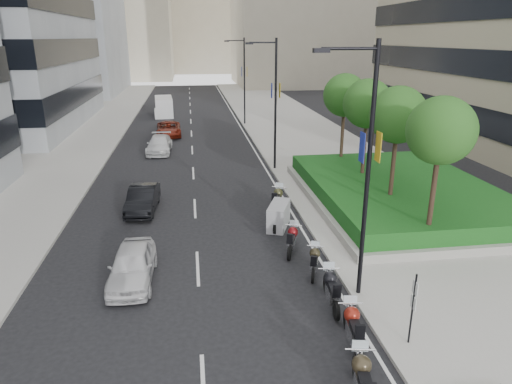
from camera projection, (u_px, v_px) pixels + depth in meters
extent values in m
plane|color=black|center=(245.00, 321.00, 15.27)|extent=(160.00, 160.00, 0.00)
cube|color=#9E9B93|center=(300.00, 134.00, 44.57)|extent=(10.00, 100.00, 0.15)
cube|color=#9E9B93|center=(76.00, 140.00, 41.74)|extent=(8.00, 100.00, 0.15)
cube|color=silver|center=(246.00, 136.00, 43.88)|extent=(0.12, 100.00, 0.01)
cube|color=silver|center=(192.00, 138.00, 43.18)|extent=(0.12, 100.00, 0.01)
cube|color=gray|center=(399.00, 198.00, 25.87)|extent=(10.00, 14.00, 0.40)
cube|color=#123D11|center=(400.00, 188.00, 25.68)|extent=(9.40, 13.40, 0.80)
cylinder|color=#332319|center=(432.00, 198.00, 19.34)|extent=(0.22, 0.22, 4.00)
sphere|color=#194716|center=(441.00, 131.00, 18.41)|extent=(2.80, 2.80, 2.80)
cylinder|color=#332319|center=(392.00, 172.00, 23.09)|extent=(0.22, 0.22, 4.00)
sphere|color=#194716|center=(398.00, 115.00, 22.16)|extent=(2.80, 2.80, 2.80)
cylinder|color=#332319|center=(364.00, 153.00, 26.84)|extent=(0.22, 0.22, 4.00)
sphere|color=#194716|center=(368.00, 104.00, 25.90)|extent=(2.80, 2.80, 2.80)
cylinder|color=#332319|center=(342.00, 139.00, 30.59)|extent=(0.22, 0.22, 4.00)
sphere|color=#194716|center=(345.00, 95.00, 29.65)|extent=(2.80, 2.80, 2.80)
cylinder|color=black|center=(367.00, 179.00, 15.34)|extent=(0.16, 0.16, 9.00)
cylinder|color=black|center=(350.00, 49.00, 13.86)|extent=(1.80, 0.10, 0.10)
cube|color=black|center=(321.00, 50.00, 13.76)|extent=(0.50, 0.22, 0.14)
cube|color=gold|center=(378.00, 147.00, 15.02)|extent=(0.02, 0.45, 1.00)
cube|color=navy|center=(362.00, 147.00, 14.94)|extent=(0.02, 0.45, 1.00)
cylinder|color=black|center=(275.00, 107.00, 31.27)|extent=(0.16, 0.16, 9.00)
cylinder|color=black|center=(263.00, 42.00, 29.79)|extent=(1.80, 0.10, 0.10)
cube|color=black|center=(249.00, 43.00, 29.69)|extent=(0.50, 0.22, 0.14)
cube|color=gold|center=(280.00, 90.00, 30.95)|extent=(0.02, 0.45, 1.00)
cube|color=navy|center=(272.00, 91.00, 30.87)|extent=(0.02, 0.45, 1.00)
cylinder|color=black|center=(244.00, 82.00, 48.13)|extent=(0.16, 0.16, 9.00)
cylinder|color=black|center=(235.00, 41.00, 46.66)|extent=(1.80, 0.10, 0.10)
cube|color=black|center=(227.00, 41.00, 46.56)|extent=(0.50, 0.22, 0.14)
cube|color=gold|center=(247.00, 72.00, 47.82)|extent=(0.02, 0.45, 1.00)
cube|color=navy|center=(242.00, 72.00, 47.74)|extent=(0.02, 0.45, 1.00)
cylinder|color=black|center=(412.00, 311.00, 13.64)|extent=(0.06, 0.06, 2.50)
cube|color=silver|center=(415.00, 288.00, 13.38)|extent=(0.02, 0.32, 0.42)
cube|color=silver|center=(413.00, 303.00, 13.54)|extent=(0.02, 0.32, 0.42)
cylinder|color=black|center=(356.00, 369.00, 12.60)|extent=(0.26, 0.69, 0.68)
sphere|color=#332B1C|center=(362.00, 365.00, 11.86)|extent=(0.53, 0.53, 0.53)
cylinder|color=silver|center=(360.00, 350.00, 12.07)|extent=(0.81, 0.21, 0.05)
cylinder|color=black|center=(359.00, 354.00, 13.19)|extent=(0.21, 0.66, 0.65)
cylinder|color=black|center=(347.00, 320.00, 14.78)|extent=(0.21, 0.66, 0.65)
cube|color=silver|center=(353.00, 332.00, 13.88)|extent=(0.42, 0.92, 0.44)
sphere|color=maroon|center=(352.00, 315.00, 14.08)|extent=(0.50, 0.50, 0.50)
cube|color=black|center=(357.00, 329.00, 13.47)|extent=(0.39, 0.82, 0.17)
cylinder|color=silver|center=(350.00, 303.00, 14.27)|extent=(0.78, 0.15, 0.05)
cylinder|color=black|center=(336.00, 311.00, 15.29)|extent=(0.19, 0.67, 0.66)
cylinder|color=black|center=(326.00, 285.00, 16.89)|extent=(0.19, 0.67, 0.66)
cube|color=silver|center=(332.00, 293.00, 15.99)|extent=(0.40, 0.93, 0.45)
sphere|color=black|center=(330.00, 278.00, 16.19)|extent=(0.51, 0.51, 0.51)
cube|color=black|center=(334.00, 290.00, 15.58)|extent=(0.37, 0.82, 0.17)
cylinder|color=silver|center=(329.00, 269.00, 16.38)|extent=(0.79, 0.13, 0.05)
cylinder|color=black|center=(313.00, 276.00, 17.61)|extent=(0.28, 0.57, 0.56)
cylinder|color=black|center=(315.00, 259.00, 18.96)|extent=(0.28, 0.57, 0.56)
cube|color=silver|center=(314.00, 264.00, 18.19)|extent=(0.50, 0.82, 0.38)
sphere|color=#2F2A1A|center=(315.00, 253.00, 18.36)|extent=(0.44, 0.44, 0.44)
cube|color=black|center=(314.00, 261.00, 17.84)|extent=(0.46, 0.73, 0.15)
cylinder|color=silver|center=(315.00, 246.00, 18.52)|extent=(0.65, 0.25, 0.05)
cylinder|color=black|center=(289.00, 253.00, 19.41)|extent=(0.32, 0.61, 0.61)
cylinder|color=black|center=(294.00, 238.00, 20.85)|extent=(0.32, 0.61, 0.61)
cube|color=silver|center=(292.00, 243.00, 20.03)|extent=(0.57, 0.88, 0.41)
sphere|color=#630D11|center=(293.00, 232.00, 20.21)|extent=(0.47, 0.47, 0.47)
cube|color=black|center=(291.00, 239.00, 19.66)|extent=(0.51, 0.78, 0.16)
cylinder|color=silver|center=(294.00, 225.00, 20.38)|extent=(0.69, 0.30, 0.05)
cylinder|color=black|center=(276.00, 228.00, 22.01)|extent=(0.33, 0.61, 0.61)
cylinder|color=black|center=(281.00, 216.00, 23.45)|extent=(0.33, 0.61, 0.61)
cube|color=gray|center=(279.00, 216.00, 22.62)|extent=(1.52, 2.21, 1.22)
cylinder|color=black|center=(274.00, 211.00, 24.03)|extent=(0.37, 0.68, 0.68)
cylinder|color=black|center=(280.00, 200.00, 25.66)|extent=(0.37, 0.68, 0.68)
cube|color=silver|center=(277.00, 202.00, 24.73)|extent=(0.65, 0.99, 0.46)
sphere|color=#34351D|center=(278.00, 193.00, 24.93)|extent=(0.53, 0.53, 0.53)
cube|color=black|center=(276.00, 198.00, 24.31)|extent=(0.59, 0.88, 0.18)
cylinder|color=silver|center=(279.00, 187.00, 25.13)|extent=(0.78, 0.35, 0.06)
imported|color=silver|center=(132.00, 265.00, 17.58)|extent=(1.74, 4.10, 1.38)
imported|color=black|center=(143.00, 199.00, 24.83)|extent=(1.69, 4.18, 1.35)
imported|color=silver|center=(159.00, 144.00, 37.44)|extent=(2.08, 4.73, 1.35)
imported|color=#65180C|center=(169.00, 129.00, 43.73)|extent=(2.46, 5.01, 1.37)
cube|color=white|center=(164.00, 107.00, 54.97)|extent=(2.35, 5.36, 2.20)
cube|color=white|center=(163.00, 113.00, 53.27)|extent=(2.07, 1.39, 1.15)
cylinder|color=black|center=(156.00, 115.00, 53.33)|extent=(0.26, 0.73, 0.73)
cylinder|color=black|center=(171.00, 115.00, 53.55)|extent=(0.26, 0.73, 0.73)
cylinder|color=black|center=(158.00, 111.00, 56.66)|extent=(0.26, 0.73, 0.73)
cylinder|color=black|center=(172.00, 110.00, 56.88)|extent=(0.26, 0.73, 0.73)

